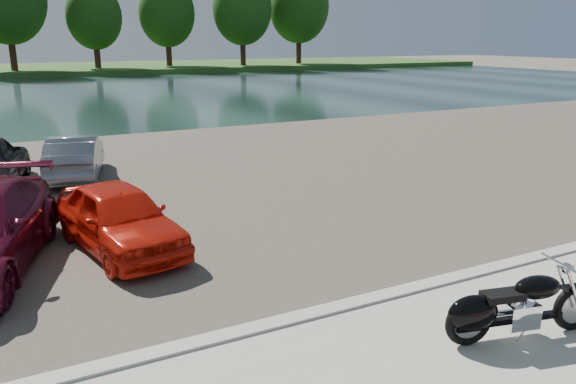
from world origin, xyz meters
name	(u,v)px	position (x,y,z in m)	size (l,w,h in m)	color
ground	(499,357)	(0.00, 0.00, 0.00)	(200.00, 200.00, 0.00)	#595447
kerb	(402,293)	(0.00, 2.00, 0.07)	(60.00, 0.30, 0.14)	#A7A69D
parking_lot	(211,178)	(0.00, 11.00, 0.02)	(60.00, 18.00, 0.04)	#3F3933
river	(76,94)	(0.00, 40.00, 0.00)	(120.00, 40.00, 0.00)	#172A29
far_bank	(40,70)	(0.00, 72.00, 0.30)	(120.00, 24.00, 0.60)	#234D1B
far_trees	(78,6)	(4.36, 65.79, 7.49)	(70.25, 10.68, 12.52)	#311A12
motorcycle	(509,308)	(0.31, 0.17, 0.56)	(2.30, 0.91, 1.05)	black
car_4	(119,218)	(-3.61, 6.19, 0.69)	(1.54, 3.82, 1.30)	red
car_9	(75,157)	(-3.55, 12.75, 0.68)	(1.35, 3.88, 1.28)	slate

